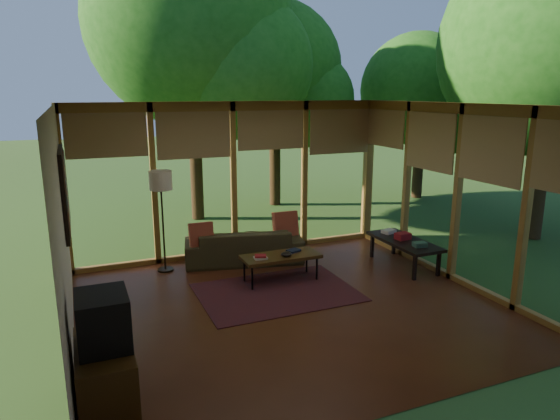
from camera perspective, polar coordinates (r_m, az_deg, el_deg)
name	(u,v)px	position (r m, az deg, el deg)	size (l,w,h in m)	color
floor	(291,306)	(6.94, 1.23, -10.95)	(5.50, 5.50, 0.00)	#5B2B18
ceiling	(292,105)	(6.33, 1.36, 11.92)	(5.50, 5.50, 0.00)	white
wall_left	(62,233)	(5.98, -23.60, -2.41)	(0.04, 5.00, 2.70)	silver
wall_front	(410,273)	(4.43, 14.59, -7.03)	(5.50, 0.04, 2.70)	silver
window_wall_back	(234,180)	(8.80, -5.33, 3.46)	(5.50, 0.12, 2.70)	olive
window_wall_right	(457,194)	(8.00, 19.62, 1.72)	(0.12, 5.00, 2.70)	olive
exterior_lawn	(410,178)	(17.60, 14.68, 3.60)	(40.00, 40.00, 0.00)	#305620
tree_nw	(190,22)	(11.49, -10.26, 20.39)	(4.43, 4.43, 6.52)	#382714
tree_ne	(273,70)	(12.76, -0.75, 15.75)	(3.34, 3.34, 5.06)	#382714
tree_se	(552,46)	(10.80, 28.66, 16.13)	(4.10, 4.10, 5.73)	#382714
tree_far	(417,91)	(13.99, 15.42, 13.02)	(2.99, 2.99, 4.38)	#382714
rug	(277,292)	(7.38, -0.36, -9.37)	(2.24, 1.59, 0.01)	maroon
sofa	(244,245)	(8.59, -4.13, -4.05)	(1.99, 0.78, 0.58)	#3D361E
pillow_left	(201,235)	(8.27, -8.99, -2.83)	(0.39, 0.13, 0.39)	maroon
pillow_right	(285,224)	(8.72, 0.62, -1.66)	(0.43, 0.14, 0.43)	maroon
ct_book_lower	(260,258)	(7.49, -2.25, -5.49)	(0.19, 0.14, 0.03)	beige
ct_book_upper	(260,256)	(7.48, -2.25, -5.27)	(0.17, 0.13, 0.03)	maroon
ct_book_side	(294,251)	(7.82, 1.56, -4.65)	(0.20, 0.15, 0.03)	black
ct_bowl	(286,254)	(7.58, 0.73, -5.07)	(0.16, 0.16, 0.07)	black
media_cabinet	(106,375)	(5.13, -19.30, -17.40)	(0.50, 1.00, 0.60)	#4B3114
television	(103,320)	(4.88, -19.57, -11.80)	(0.45, 0.55, 0.50)	black
console_book_a	(420,245)	(8.25, 15.69, -3.82)	(0.20, 0.15, 0.07)	#345B47
console_book_b	(403,236)	(8.58, 13.85, -2.91)	(0.24, 0.17, 0.11)	maroon
console_book_c	(389,231)	(8.90, 12.32, -2.40)	(0.23, 0.17, 0.06)	beige
floor_lamp	(161,186)	(8.08, -13.46, 2.65)	(0.36, 0.36, 1.65)	black
coffee_table	(281,257)	(7.67, 0.09, -5.40)	(1.20, 0.50, 0.43)	#4B3114
side_console	(404,243)	(8.57, 14.01, -3.63)	(0.60, 1.40, 0.46)	black
wall_painting	(65,192)	(7.30, -23.38, 1.93)	(0.06, 1.35, 1.15)	black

